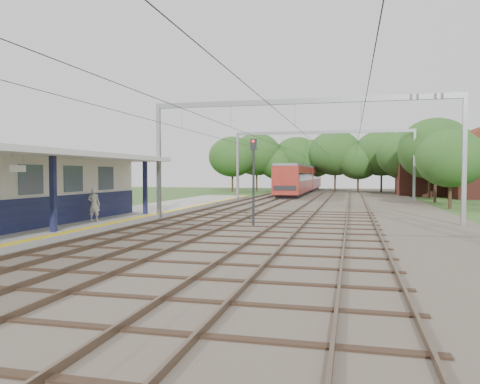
# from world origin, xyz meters

# --- Properties ---
(ground) EXTENTS (160.00, 160.00, 0.00)m
(ground) POSITION_xyz_m (0.00, 0.00, 0.00)
(ground) COLOR #2D4C1E
(ground) RESTS_ON ground
(ballast_bed) EXTENTS (18.00, 90.00, 0.10)m
(ballast_bed) POSITION_xyz_m (4.00, 30.00, 0.05)
(ballast_bed) COLOR #473D33
(ballast_bed) RESTS_ON ground
(platform) EXTENTS (5.00, 52.00, 0.35)m
(platform) POSITION_xyz_m (-7.50, 14.00, 0.17)
(platform) COLOR gray
(platform) RESTS_ON ground
(yellow_stripe) EXTENTS (0.45, 52.00, 0.01)m
(yellow_stripe) POSITION_xyz_m (-5.25, 14.00, 0.35)
(yellow_stripe) COLOR yellow
(yellow_stripe) RESTS_ON platform
(station_building) EXTENTS (3.41, 18.00, 3.40)m
(station_building) POSITION_xyz_m (-8.88, 7.00, 2.04)
(station_building) COLOR beige
(station_building) RESTS_ON platform
(canopy) EXTENTS (6.40, 20.00, 3.44)m
(canopy) POSITION_xyz_m (-7.77, 6.00, 3.64)
(canopy) COLOR #13173E
(canopy) RESTS_ON platform
(rail_tracks) EXTENTS (11.80, 88.00, 0.15)m
(rail_tracks) POSITION_xyz_m (1.50, 30.00, 0.18)
(rail_tracks) COLOR brown
(rail_tracks) RESTS_ON ballast_bed
(catenary_system) EXTENTS (17.22, 88.00, 7.00)m
(catenary_system) POSITION_xyz_m (3.39, 25.28, 5.51)
(catenary_system) COLOR gray
(catenary_system) RESTS_ON ground
(tree_band) EXTENTS (31.72, 30.88, 8.82)m
(tree_band) POSITION_xyz_m (3.84, 57.12, 4.92)
(tree_band) COLOR #382619
(tree_band) RESTS_ON ground
(house_far) EXTENTS (8.00, 6.12, 8.66)m
(house_far) POSITION_xyz_m (16.00, 52.00, 3.23)
(house_far) COLOR brown
(house_far) RESTS_ON ground
(person) EXTENTS (0.69, 0.50, 1.75)m
(person) POSITION_xyz_m (-6.62, 10.40, 1.22)
(person) COLOR silver
(person) RESTS_ON platform
(train) EXTENTS (2.90, 36.06, 3.81)m
(train) POSITION_xyz_m (-0.50, 55.41, 2.12)
(train) COLOR black
(train) RESTS_ON ballast_bed
(signal_post) EXTENTS (0.34, 0.29, 4.62)m
(signal_post) POSITION_xyz_m (1.35, 12.56, 2.98)
(signal_post) COLOR black
(signal_post) RESTS_ON ground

